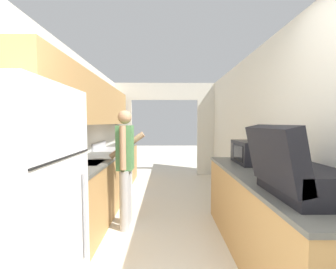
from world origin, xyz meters
TOP-DOWN VIEW (x-y plane):
  - wall_left at (-1.29, 2.29)m, footprint 0.38×7.24m
  - wall_right at (1.38, 1.82)m, footprint 0.06×7.24m
  - wall_far_with_doorway at (0.00, 4.87)m, footprint 3.09×0.06m
  - counter_left at (-1.05, 2.70)m, footprint 0.62×3.76m
  - counter_right at (1.05, 1.33)m, footprint 0.62×2.22m
  - refrigerator at (-0.98, 0.59)m, footprint 0.75×0.76m
  - range_oven at (-1.04, 3.44)m, footprint 0.66×0.79m
  - person at (-0.52, 2.03)m, footprint 0.51×0.37m
  - suitcase at (0.97, 0.72)m, footprint 0.54×0.62m
  - microwave at (1.15, 1.94)m, footprint 0.36×0.53m

SIDE VIEW (x-z plane):
  - counter_right at x=1.05m, z-range 0.00..0.90m
  - counter_left at x=-1.05m, z-range 0.00..0.90m
  - range_oven at x=-1.04m, z-range -0.06..0.97m
  - refrigerator at x=-0.98m, z-range 0.00..1.68m
  - person at x=-0.52m, z-range 0.05..1.65m
  - microwave at x=1.15m, z-range 0.90..1.19m
  - suitcase at x=0.97m, z-range 0.81..1.33m
  - wall_right at x=1.38m, z-range 0.00..2.50m
  - wall_far_with_doorway at x=0.00m, z-range 0.20..2.70m
  - wall_left at x=-1.29m, z-range 0.24..2.74m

